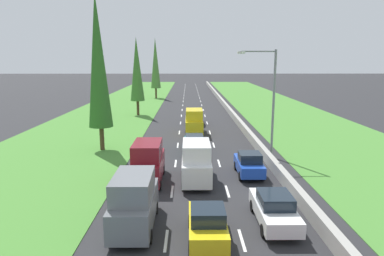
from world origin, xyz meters
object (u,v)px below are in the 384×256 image
Objects in this scene: black_sedan_centre_lane at (195,118)px; teal_sedan_centre_lane at (194,144)px; grey_van_left_lane at (134,201)px; poplar_tree_fourth at (155,63)px; blue_hatchback_right_lane at (249,164)px; street_light_mast at (270,96)px; maroon_van_left_lane at (148,162)px; poplar_tree_third at (137,70)px; yellow_van_centre_lane at (194,122)px; poplar_tree_second at (98,61)px; white_van_centre_lane at (196,162)px; white_sedan_right_lane at (274,208)px; yellow_hatchback_centre_lane at (207,224)px.

teal_sedan_centre_lane is at bearing -91.47° from black_sedan_centre_lane.
poplar_tree_fourth is (-4.35, 58.69, 6.04)m from grey_van_left_lane.
street_light_mast is (2.38, 4.65, 4.40)m from blue_hatchback_right_lane.
teal_sedan_centre_lane is 0.92× the size of maroon_van_left_lane.
poplar_tree_fourth is (0.57, 23.28, 0.66)m from poplar_tree_third.
poplar_tree_third reaches higher than street_light_mast.
yellow_van_centre_lane is 12.80m from poplar_tree_second.
white_van_centre_lane is at bearing -90.42° from yellow_van_centre_lane.
yellow_van_centre_lane is 1.09× the size of black_sedan_centre_lane.
black_sedan_centre_lane is at bearing 82.87° from grey_van_left_lane.
black_sedan_centre_lane is 0.39× the size of poplar_tree_third.
maroon_van_left_lane is (-3.26, 0.03, 0.00)m from white_van_centre_lane.
poplar_tree_second is 1.22× the size of poplar_tree_third.
street_light_mast is at bearing 78.79° from white_sedan_right_lane.
poplar_tree_second is (-5.31, 15.11, 6.65)m from grey_van_left_lane.
yellow_van_centre_lane is at bearing 89.12° from teal_sedan_centre_lane.
black_sedan_centre_lane is (0.35, 21.62, -0.59)m from white_van_centre_lane.
grey_van_left_lane is at bearing -85.76° from poplar_tree_fourth.
black_sedan_centre_lane is 32.21m from poplar_tree_fourth.
poplar_tree_third is (-11.91, 27.52, 5.93)m from blue_hatchback_right_lane.
poplar_tree_fourth reaches higher than yellow_van_centre_lane.
poplar_tree_second reaches higher than teal_sedan_centre_lane.
street_light_mast is at bearing -13.72° from teal_sedan_centre_lane.
white_sedan_right_lane is 0.92× the size of maroon_van_left_lane.
yellow_hatchback_centre_lane is 0.28× the size of poplar_tree_second.
black_sedan_centre_lane is at bearing 97.07° from white_sedan_right_lane.
black_sedan_centre_lane is 21.91m from maroon_van_left_lane.
teal_sedan_centre_lane is 8.19m from maroon_van_left_lane.
white_van_centre_lane is at bearing -81.80° from poplar_tree_fourth.
blue_hatchback_right_lane is at bearing 89.80° from white_sedan_right_lane.
grey_van_left_lane reaches higher than teal_sedan_centre_lane.
poplar_tree_fourth is at bearing 94.24° from grey_van_left_lane.
poplar_tree_third is at bearing 108.76° from white_sedan_right_lane.
poplar_tree_third reaches higher than grey_van_left_lane.
poplar_tree_third is at bearing 113.40° from blue_hatchback_right_lane.
poplar_tree_third is at bearing 97.91° from grey_van_left_lane.
street_light_mast is (9.37, 12.54, 3.83)m from grey_van_left_lane.
maroon_van_left_lane is (-3.37, -15.32, 0.00)m from yellow_van_centre_lane.
black_sedan_centre_lane is at bearing 88.53° from teal_sedan_centre_lane.
blue_hatchback_right_lane is at bearing -75.15° from yellow_van_centre_lane.
teal_sedan_centre_lane is at bearing 90.06° from white_van_centre_lane.
blue_hatchback_right_lane is 0.28× the size of poplar_tree_second.
black_sedan_centre_lane is 17.26m from street_light_mast.
yellow_van_centre_lane reaches higher than black_sedan_centre_lane.
yellow_hatchback_centre_lane is 3.84m from white_sedan_right_lane.
teal_sedan_centre_lane is (3.16, 14.06, -0.59)m from grey_van_left_lane.
white_van_centre_lane reaches higher than teal_sedan_centre_lane.
white_sedan_right_lane is at bearing -101.21° from street_light_mast.
white_van_centre_lane is 7.27m from grey_van_left_lane.
poplar_tree_third is at bearing 88.90° from poplar_tree_second.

